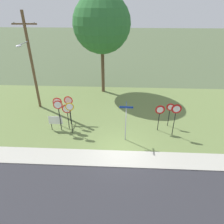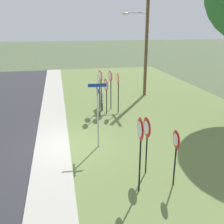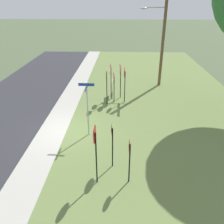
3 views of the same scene
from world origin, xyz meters
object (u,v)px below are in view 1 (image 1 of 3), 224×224
at_px(utility_pole, 31,60).
at_px(stop_sign_far_left, 58,106).
at_px(stop_sign_near_left, 59,109).
at_px(stop_sign_far_center, 69,104).
at_px(stop_sign_far_right, 70,112).
at_px(street_name_post, 126,119).
at_px(stop_sign_near_right, 67,111).
at_px(yield_sign_far_left, 160,112).
at_px(yield_sign_near_left, 176,112).
at_px(oak_tree_left, 102,24).
at_px(yield_sign_near_right, 170,110).
at_px(notice_board, 56,121).

bearing_deg(utility_pole, stop_sign_far_left, -47.16).
height_order(stop_sign_near_left, stop_sign_far_center, stop_sign_near_left).
xyz_separation_m(stop_sign_far_right, street_name_post, (4.20, -0.73, -0.12)).
relative_size(stop_sign_near_left, stop_sign_near_right, 1.19).
relative_size(stop_sign_far_center, yield_sign_far_left, 1.14).
bearing_deg(stop_sign_far_left, yield_sign_near_left, -13.63).
relative_size(stop_sign_far_left, stop_sign_far_right, 0.98).
height_order(street_name_post, utility_pole, utility_pole).
relative_size(stop_sign_near_right, yield_sign_near_left, 0.84).
xyz_separation_m(stop_sign_near_left, oak_tree_left, (2.66, 8.38, 5.30)).
bearing_deg(yield_sign_near_right, oak_tree_left, 134.01).
distance_m(stop_sign_far_left, yield_sign_far_left, 8.08).
height_order(stop_sign_far_left, oak_tree_left, oak_tree_left).
distance_m(yield_sign_near_right, yield_sign_far_left, 1.20).
bearing_deg(stop_sign_far_left, stop_sign_near_right, -36.31).
distance_m(stop_sign_far_left, utility_pole, 5.25).
distance_m(yield_sign_near_left, street_name_post, 3.78).
bearing_deg(yield_sign_far_left, stop_sign_near_right, 178.71).
bearing_deg(yield_sign_near_left, yield_sign_far_left, 152.64).
bearing_deg(stop_sign_near_right, oak_tree_left, 67.95).
bearing_deg(yield_sign_far_left, notice_board, 179.61).
distance_m(yield_sign_far_left, oak_tree_left, 11.00).
xyz_separation_m(yield_sign_near_right, notice_board, (-9.17, -1.04, -0.71)).
bearing_deg(stop_sign_near_right, yield_sign_far_left, -6.38).
xyz_separation_m(stop_sign_near_left, stop_sign_far_center, (0.54, 1.01, -0.06)).
xyz_separation_m(stop_sign_far_left, yield_sign_far_left, (8.07, -0.28, -0.20)).
xyz_separation_m(stop_sign_far_right, notice_board, (-1.38, 0.34, -1.07)).
relative_size(stop_sign_far_center, yield_sign_near_left, 0.97).
distance_m(stop_sign_near_left, notice_board, 1.19).
xyz_separation_m(stop_sign_far_center, notice_board, (-0.96, -0.92, -1.05)).
distance_m(stop_sign_near_right, yield_sign_near_right, 8.22).
bearing_deg(yield_sign_near_right, stop_sign_near_left, -168.70).
relative_size(stop_sign_far_center, stop_sign_far_right, 0.98).
height_order(stop_sign_near_left, oak_tree_left, oak_tree_left).
bearing_deg(stop_sign_near_right, stop_sign_far_center, 84.82).
distance_m(stop_sign_far_left, stop_sign_far_right, 1.55).
bearing_deg(yield_sign_near_left, oak_tree_left, 127.97).
distance_m(stop_sign_far_left, yield_sign_near_left, 9.16).
bearing_deg(yield_sign_far_left, yield_sign_near_right, 34.31).
bearing_deg(stop_sign_far_center, stop_sign_far_left, -155.12).
bearing_deg(yield_sign_near_right, stop_sign_far_right, -166.00).
distance_m(yield_sign_near_right, notice_board, 9.25).
height_order(stop_sign_far_left, notice_board, stop_sign_far_left).
height_order(stop_sign_far_left, stop_sign_far_right, stop_sign_far_right).
xyz_separation_m(stop_sign_far_center, oak_tree_left, (2.12, 7.37, 5.36)).
xyz_separation_m(stop_sign_near_right, stop_sign_far_left, (-0.84, 0.45, 0.25)).
xyz_separation_m(yield_sign_far_left, street_name_post, (-2.64, -1.39, 0.10)).
bearing_deg(street_name_post, stop_sign_far_left, 164.43).
bearing_deg(stop_sign_far_center, stop_sign_near_left, -114.66).
bearing_deg(notice_board, stop_sign_near_left, -13.61).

